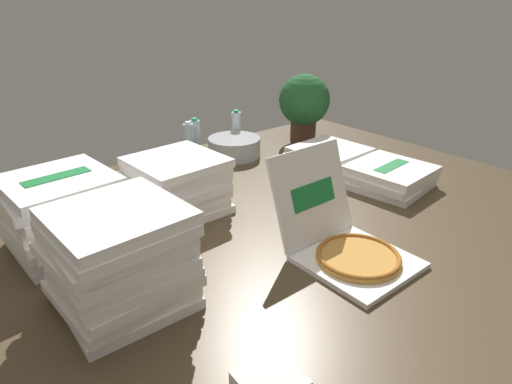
# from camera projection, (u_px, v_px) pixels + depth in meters

# --- Properties ---
(ground_plane) EXTENTS (3.20, 2.40, 0.02)m
(ground_plane) POSITION_uv_depth(u_px,v_px,m) (265.00, 231.00, 1.94)
(ground_plane) COLOR #4C3D28
(open_pizza_box) EXTENTS (0.39, 0.53, 0.39)m
(open_pizza_box) POSITION_uv_depth(u_px,v_px,m) (345.00, 241.00, 1.70)
(open_pizza_box) COLOR white
(open_pizza_box) RESTS_ON ground_plane
(pizza_stack_right_far) EXTENTS (0.42, 0.43, 0.27)m
(pizza_stack_right_far) POSITION_uv_depth(u_px,v_px,m) (176.00, 185.00, 2.05)
(pizza_stack_right_far) COLOR white
(pizza_stack_right_far) RESTS_ON ground_plane
(pizza_stack_left_far) EXTENTS (0.43, 0.43, 0.12)m
(pizza_stack_left_far) POSITION_uv_depth(u_px,v_px,m) (329.00, 157.00, 2.64)
(pizza_stack_left_far) COLOR white
(pizza_stack_left_far) RESTS_ON ground_plane
(pizza_stack_center_near) EXTENTS (0.45, 0.44, 0.12)m
(pizza_stack_center_near) POSITION_uv_depth(u_px,v_px,m) (389.00, 176.00, 2.35)
(pizza_stack_center_near) COLOR white
(pizza_stack_center_near) RESTS_ON ground_plane
(pizza_stack_right_near) EXTENTS (0.44, 0.45, 0.31)m
(pizza_stack_right_near) POSITION_uv_depth(u_px,v_px,m) (62.00, 213.00, 1.75)
(pizza_stack_right_near) COLOR white
(pizza_stack_right_near) RESTS_ON ground_plane
(pizza_stack_center_far) EXTENTS (0.43, 0.43, 0.35)m
(pizza_stack_center_far) POSITION_uv_depth(u_px,v_px,m) (120.00, 258.00, 1.41)
(pizza_stack_center_far) COLOR white
(pizza_stack_center_far) RESTS_ON ground_plane
(ice_bucket) EXTENTS (0.34, 0.34, 0.12)m
(ice_bucket) POSITION_uv_depth(u_px,v_px,m) (234.00, 147.00, 2.81)
(ice_bucket) COLOR #B7BABF
(ice_bucket) RESTS_ON ground_plane
(water_bottle_0) EXTENTS (0.07, 0.07, 0.25)m
(water_bottle_0) POSITION_uv_depth(u_px,v_px,m) (196.00, 138.00, 2.78)
(water_bottle_0) COLOR silver
(water_bottle_0) RESTS_ON ground_plane
(water_bottle_1) EXTENTS (0.07, 0.07, 0.25)m
(water_bottle_1) POSITION_uv_depth(u_px,v_px,m) (236.00, 129.00, 2.97)
(water_bottle_1) COLOR white
(water_bottle_1) RESTS_ON ground_plane
(water_bottle_2) EXTENTS (0.07, 0.07, 0.25)m
(water_bottle_2) POSITION_uv_depth(u_px,v_px,m) (189.00, 142.00, 2.70)
(water_bottle_2) COLOR silver
(water_bottle_2) RESTS_ON ground_plane
(potted_plant) EXTENTS (0.35, 0.35, 0.47)m
(potted_plant) POSITION_uv_depth(u_px,v_px,m) (304.00, 103.00, 3.02)
(potted_plant) COLOR #513323
(potted_plant) RESTS_ON ground_plane
(napkin_pile) EXTENTS (0.16, 0.16, 0.05)m
(napkin_pile) POSITION_uv_depth(u_px,v_px,m) (270.00, 384.00, 1.13)
(napkin_pile) COLOR white
(napkin_pile) RESTS_ON ground_plane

